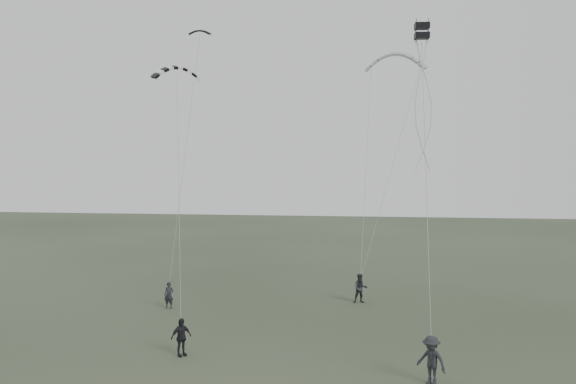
# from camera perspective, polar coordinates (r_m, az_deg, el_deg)

# --- Properties ---
(ground) EXTENTS (140.00, 140.00, 0.00)m
(ground) POSITION_cam_1_polar(r_m,az_deg,el_deg) (27.07, -3.98, -15.10)
(ground) COLOR #2D3926
(ground) RESTS_ON ground
(flyer_left) EXTENTS (0.57, 0.38, 1.54)m
(flyer_left) POSITION_cam_1_polar(r_m,az_deg,el_deg) (33.86, -12.00, -10.22)
(flyer_left) COLOR black
(flyer_left) RESTS_ON ground
(flyer_right) EXTENTS (0.98, 0.84, 1.75)m
(flyer_right) POSITION_cam_1_polar(r_m,az_deg,el_deg) (34.72, 7.38, -9.68)
(flyer_right) COLOR #252429
(flyer_right) RESTS_ON ground
(flyer_center) EXTENTS (0.95, 0.99, 1.65)m
(flyer_center) POSITION_cam_1_polar(r_m,az_deg,el_deg) (25.55, -10.81, -14.28)
(flyer_center) COLOR black
(flyer_center) RESTS_ON ground
(flyer_far) EXTENTS (1.37, 1.27, 1.85)m
(flyer_far) POSITION_cam_1_polar(r_m,az_deg,el_deg) (22.70, 14.35, -16.22)
(flyer_far) COLOR #232328
(flyer_far) RESTS_ON ground
(kite_dark_small) EXTENTS (1.43, 0.62, 0.57)m
(kite_dark_small) POSITION_cam_1_polar(r_m,az_deg,el_deg) (37.81, -8.98, 15.87)
(kite_dark_small) COLOR black
(kite_dark_small) RESTS_ON flyer_left
(kite_pale_large) EXTENTS (4.34, 1.98, 1.91)m
(kite_pale_large) POSITION_cam_1_polar(r_m,az_deg,el_deg) (40.47, 10.83, 13.60)
(kite_pale_large) COLOR #9D9FA2
(kite_pale_large) RESTS_ON flyer_right
(kite_striped) EXTENTS (2.72, 2.21, 1.21)m
(kite_striped) POSITION_cam_1_polar(r_m,az_deg,el_deg) (31.79, -11.21, 12.30)
(kite_striped) COLOR black
(kite_striped) RESTS_ON flyer_center
(kite_box) EXTENTS (0.68, 0.73, 0.76)m
(kite_box) POSITION_cam_1_polar(r_m,az_deg,el_deg) (27.27, 13.44, 15.63)
(kite_box) COLOR black
(kite_box) RESTS_ON flyer_far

